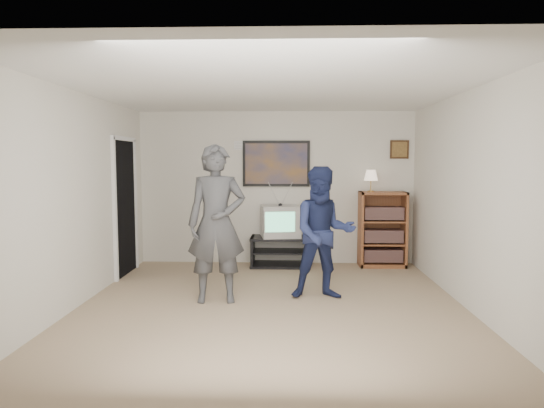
# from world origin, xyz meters

# --- Properties ---
(room_shell) EXTENTS (4.51, 5.00, 2.51)m
(room_shell) POSITION_xyz_m (0.00, 0.35, 1.25)
(room_shell) COLOR #987760
(room_shell) RESTS_ON ground
(media_stand) EXTENTS (0.96, 0.54, 0.48)m
(media_stand) POSITION_xyz_m (0.07, 2.23, 0.24)
(media_stand) COLOR black
(media_stand) RESTS_ON room_shell
(crt_television) EXTENTS (0.67, 0.60, 0.50)m
(crt_television) POSITION_xyz_m (0.07, 2.23, 0.73)
(crt_television) COLOR #AFAEA9
(crt_television) RESTS_ON media_stand
(bookshelf) EXTENTS (0.73, 0.42, 1.20)m
(bookshelf) POSITION_xyz_m (1.71, 2.28, 0.60)
(bookshelf) COLOR brown
(bookshelf) RESTS_ON room_shell
(table_lamp) EXTENTS (0.22, 0.22, 0.35)m
(table_lamp) POSITION_xyz_m (1.51, 2.27, 1.38)
(table_lamp) COLOR #FEE0C0
(table_lamp) RESTS_ON bookshelf
(person_tall) EXTENTS (0.74, 0.53, 1.89)m
(person_tall) POSITION_xyz_m (-0.66, 0.24, 0.95)
(person_tall) COLOR #3B3C3E
(person_tall) RESTS_ON room_shell
(person_short) EXTENTS (0.84, 0.67, 1.63)m
(person_short) POSITION_xyz_m (0.63, 0.42, 0.81)
(person_short) COLOR #1A2249
(person_short) RESTS_ON room_shell
(controller_left) EXTENTS (0.07, 0.11, 0.03)m
(controller_left) POSITION_xyz_m (-0.65, 0.46, 1.11)
(controller_left) COLOR white
(controller_left) RESTS_ON person_tall
(controller_right) EXTENTS (0.07, 0.12, 0.03)m
(controller_right) POSITION_xyz_m (0.67, 0.65, 1.05)
(controller_right) COLOR white
(controller_right) RESTS_ON person_short
(poster) EXTENTS (1.10, 0.03, 0.75)m
(poster) POSITION_xyz_m (0.00, 2.48, 1.65)
(poster) COLOR black
(poster) RESTS_ON room_shell
(air_vent) EXTENTS (0.28, 0.02, 0.14)m
(air_vent) POSITION_xyz_m (-0.55, 2.48, 1.95)
(air_vent) COLOR white
(air_vent) RESTS_ON room_shell
(small_picture) EXTENTS (0.30, 0.03, 0.30)m
(small_picture) POSITION_xyz_m (2.00, 2.48, 1.88)
(small_picture) COLOR #341E10
(small_picture) RESTS_ON room_shell
(doorway) EXTENTS (0.03, 0.85, 2.00)m
(doorway) POSITION_xyz_m (-2.23, 1.60, 1.00)
(doorway) COLOR black
(doorway) RESTS_ON room_shell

